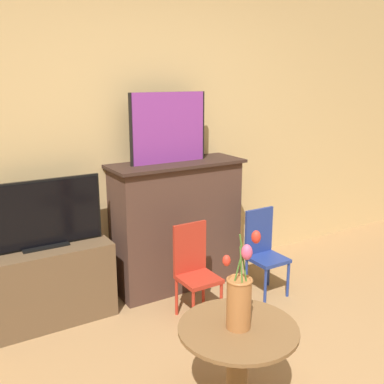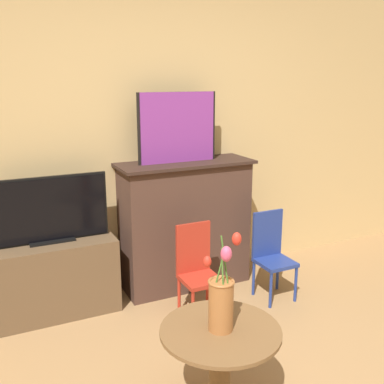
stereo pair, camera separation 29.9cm
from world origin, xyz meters
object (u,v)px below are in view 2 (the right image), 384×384
Objects in this scene: chair_red at (197,267)px; vase_tulips at (221,299)px; painting at (178,128)px; chair_blue at (271,251)px; tv_monitor at (50,211)px.

vase_tulips is (-0.37, -1.02, 0.31)m from chair_red.
painting is 0.95× the size of chair_red.
chair_blue is at bearing 44.63° from vase_tulips.
chair_blue is 1.51m from vase_tulips.
chair_red is (-0.08, -0.53, -0.98)m from painting.
tv_monitor is 1.63m from vase_tulips.
painting reaches higher than chair_red.
tv_monitor is 1.19× the size of chair_red.
chair_red is at bearing -178.43° from chair_blue.
tv_monitor reaches higher than chair_blue.
chair_blue is at bearing 1.57° from chair_red.
chair_red is at bearing -98.98° from painting.
vase_tulips is at bearing -135.37° from chair_blue.
vase_tulips is (-1.05, -1.04, 0.31)m from chair_blue.
chair_blue is (0.68, 0.02, 0.00)m from chair_red.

